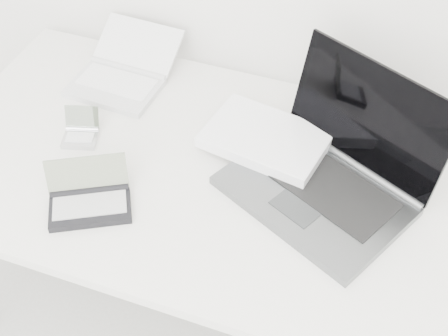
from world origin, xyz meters
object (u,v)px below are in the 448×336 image
(laptop_large, at_px, (309,161))
(netbook_open_white, at_px, (122,75))
(desk, at_px, (241,189))
(palmtop_charcoal, at_px, (89,200))

(laptop_large, xyz_separation_m, netbook_open_white, (-0.60, 0.18, -0.02))
(laptop_large, distance_m, netbook_open_white, 0.62)
(desk, height_order, palmtop_charcoal, palmtop_charcoal)
(netbook_open_white, bearing_deg, desk, -25.56)
(netbook_open_white, xyz_separation_m, palmtop_charcoal, (0.14, -0.45, -0.00))
(desk, height_order, netbook_open_white, netbook_open_white)
(laptop_large, relative_size, netbook_open_white, 1.92)
(laptop_large, distance_m, palmtop_charcoal, 0.53)
(netbook_open_white, height_order, palmtop_charcoal, palmtop_charcoal)
(desk, distance_m, palmtop_charcoal, 0.38)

